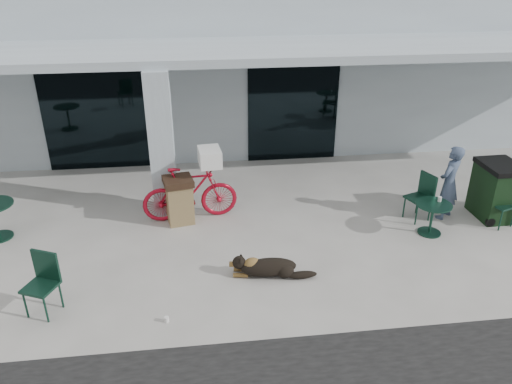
{
  "coord_description": "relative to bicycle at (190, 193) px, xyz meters",
  "views": [
    {
      "loc": [
        -0.75,
        -7.63,
        5.25
      ],
      "look_at": [
        0.32,
        0.97,
        1.0
      ],
      "focal_mm": 35.0,
      "sensor_mm": 36.0,
      "label": 1
    }
  ],
  "objects": [
    {
      "name": "cup_near_dog",
      "position": [
        -0.41,
        -3.31,
        -0.56
      ],
      "size": [
        0.08,
        0.08,
        0.09
      ],
      "primitive_type": "cylinder",
      "rotation": [
        0.0,
        0.0,
        -0.12
      ],
      "color": "white",
      "rests_on": "ground"
    },
    {
      "name": "cafe_table_far",
      "position": [
        4.83,
        -1.23,
        -0.27
      ],
      "size": [
        0.74,
        0.74,
        0.67
      ],
      "primitive_type": null,
      "rotation": [
        0.0,
        0.0,
        -0.03
      ],
      "color": "#123528",
      "rests_on": "ground"
    },
    {
      "name": "person",
      "position": [
        5.43,
        -0.61,
        0.21
      ],
      "size": [
        0.71,
        0.67,
        1.63
      ],
      "primitive_type": "imported",
      "rotation": [
        0.0,
        0.0,
        3.81
      ],
      "color": "#3E4D68",
      "rests_on": "ground"
    },
    {
      "name": "cafe_chair_far_a",
      "position": [
        6.41,
        -1.08,
        -0.1
      ],
      "size": [
        0.59,
        0.61,
        1.0
      ],
      "primitive_type": null,
      "rotation": [
        0.0,
        0.0,
        0.33
      ],
      "color": "#123528",
      "rests_on": "ground"
    },
    {
      "name": "storefront_glass_right",
      "position": [
        2.77,
        3.08,
        0.75
      ],
      "size": [
        2.4,
        0.06,
        2.7
      ],
      "primitive_type": "cube",
      "color": "black",
      "rests_on": "ground"
    },
    {
      "name": "bicycle",
      "position": [
        0.0,
        0.0,
        0.0
      ],
      "size": [
        2.05,
        0.75,
        1.2
      ],
      "primitive_type": "imported",
      "rotation": [
        0.0,
        0.0,
        1.67
      ],
      "color": "#A80D22",
      "rests_on": "ground"
    },
    {
      "name": "column",
      "position": [
        -0.53,
        0.4,
        0.96
      ],
      "size": [
        0.5,
        0.5,
        3.12
      ],
      "primitive_type": "cube",
      "color": "#B1C0C8",
      "rests_on": "ground"
    },
    {
      "name": "overhang",
      "position": [
        0.97,
        1.7,
        2.61
      ],
      "size": [
        22.0,
        2.8,
        0.18
      ],
      "primitive_type": "cube",
      "color": "#B1C0C8",
      "rests_on": "column"
    },
    {
      "name": "laundry_basket",
      "position": [
        0.45,
        0.04,
        0.78
      ],
      "size": [
        0.5,
        0.64,
        0.35
      ],
      "primitive_type": "cube",
      "rotation": [
        0.0,
        0.0,
        1.67
      ],
      "color": "white",
      "rests_on": "bicycle"
    },
    {
      "name": "dog",
      "position": [
        1.35,
        -2.28,
        -0.41
      ],
      "size": [
        1.19,
        0.55,
        0.38
      ],
      "primitive_type": null,
      "rotation": [
        0.0,
        0.0,
        -0.15
      ],
      "color": "black",
      "rests_on": "ground"
    },
    {
      "name": "cafe_chair_near",
      "position": [
        -2.34,
        -2.84,
        -0.09
      ],
      "size": [
        0.63,
        0.65,
        1.02
      ],
      "primitive_type": null,
      "rotation": [
        0.0,
        0.0,
        -0.42
      ],
      "color": "#123528",
      "rests_on": "ground"
    },
    {
      "name": "building",
      "position": [
        0.97,
        6.6,
        1.65
      ],
      "size": [
        22.0,
        7.0,
        4.5
      ],
      "primitive_type": "cube",
      "color": "#B1C0C8",
      "rests_on": "ground"
    },
    {
      "name": "trash_receptacle",
      "position": [
        -0.23,
        -0.1,
        -0.1
      ],
      "size": [
        0.69,
        0.69,
        1.0
      ],
      "primitive_type": null,
      "rotation": [
        0.0,
        0.0,
        0.2
      ],
      "color": "olive",
      "rests_on": "ground"
    },
    {
      "name": "ground",
      "position": [
        0.97,
        -1.9,
        -0.6
      ],
      "size": [
        80.0,
        80.0,
        0.0
      ],
      "primitive_type": "plane",
      "color": "#B5B1AA",
      "rests_on": "ground"
    },
    {
      "name": "cup_on_table",
      "position": [
        4.98,
        -1.14,
        0.12
      ],
      "size": [
        0.07,
        0.07,
        0.1
      ],
      "primitive_type": "cylinder",
      "rotation": [
        0.0,
        0.0,
        -0.03
      ],
      "color": "white",
      "rests_on": "cafe_table_far"
    },
    {
      "name": "wheeled_bin",
      "position": [
        6.47,
        -0.7,
        0.01
      ],
      "size": [
        0.78,
        0.98,
        1.23
      ],
      "primitive_type": null,
      "rotation": [
        0.0,
        0.0,
        0.02
      ],
      "color": "black",
      "rests_on": "ground"
    },
    {
      "name": "cafe_chair_far_b",
      "position": [
        4.79,
        -0.62,
        -0.09
      ],
      "size": [
        0.63,
        0.6,
        1.02
      ],
      "primitive_type": null,
      "rotation": [
        0.0,
        0.0,
        -1.22
      ],
      "color": "#123528",
      "rests_on": "ground"
    },
    {
      "name": "storefront_glass_left",
      "position": [
        -2.23,
        3.08,
        0.75
      ],
      "size": [
        2.8,
        0.06,
        2.7
      ],
      "primitive_type": "cube",
      "color": "black",
      "rests_on": "ground"
    }
  ]
}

